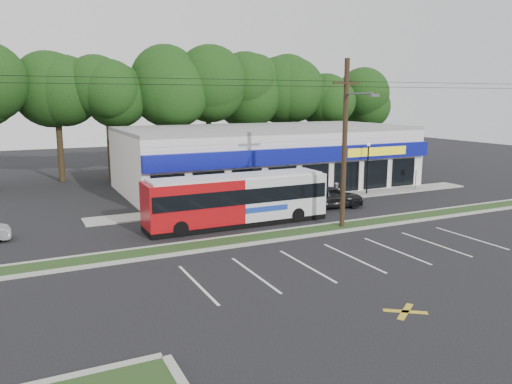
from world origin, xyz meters
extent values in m
plane|color=black|center=(0.00, 0.00, 0.00)|extent=(120.00, 120.00, 0.00)
cube|color=#243716|center=(0.00, 1.00, 0.06)|extent=(40.00, 1.60, 0.12)
cube|color=#9E9E93|center=(0.00, 0.15, 0.07)|extent=(40.00, 0.25, 0.14)
cube|color=#9E9E93|center=(0.00, 1.85, 0.07)|extent=(40.00, 0.25, 0.14)
cube|color=#9E9E93|center=(5.00, 9.00, 0.05)|extent=(32.00, 2.20, 0.10)
cube|color=silver|center=(5.50, 16.00, 2.50)|extent=(25.00, 12.00, 5.00)
cube|color=#0F1692|center=(5.50, 9.75, 3.40)|extent=(25.00, 0.50, 1.20)
cube|color=black|center=(5.50, 9.94, 1.40)|extent=(24.00, 0.12, 2.40)
cube|color=yellow|center=(12.50, 9.48, 3.40)|extent=(6.00, 0.06, 0.70)
cube|color=gray|center=(5.50, 16.00, 5.15)|extent=(25.00, 12.00, 0.30)
cylinder|color=black|center=(3.00, 1.00, 5.00)|extent=(0.30, 0.30, 10.00)
cube|color=black|center=(3.00, 1.00, 8.60)|extent=(1.80, 0.12, 0.12)
cylinder|color=#59595E|center=(3.00, -0.20, 8.00)|extent=(0.10, 2.40, 0.10)
cube|color=#59595E|center=(3.00, -1.50, 7.90)|extent=(0.50, 0.25, 0.15)
cylinder|color=black|center=(0.00, 1.00, 8.70)|extent=(50.00, 0.02, 0.02)
cylinder|color=black|center=(0.00, 1.00, 8.40)|extent=(50.00, 0.02, 0.02)
cylinder|color=black|center=(11.00, 8.80, 2.00)|extent=(0.12, 0.12, 4.00)
sphere|color=silver|center=(11.00, 8.80, 4.10)|extent=(0.30, 0.30, 0.30)
cylinder|color=#59595E|center=(16.00, 8.60, 1.10)|extent=(0.06, 0.06, 2.20)
cube|color=white|center=(16.00, 8.55, 2.00)|extent=(0.45, 0.04, 0.45)
cylinder|color=black|center=(-11.00, 26.00, 2.86)|extent=(0.56, 0.56, 5.72)
sphere|color=black|center=(-11.00, 26.00, 8.45)|extent=(6.76, 6.76, 6.76)
cylinder|color=black|center=(-6.00, 26.00, 2.86)|extent=(0.56, 0.56, 5.72)
sphere|color=black|center=(-6.00, 26.00, 8.45)|extent=(6.76, 6.76, 6.76)
cylinder|color=black|center=(-1.00, 26.00, 2.86)|extent=(0.56, 0.56, 5.72)
sphere|color=black|center=(-1.00, 26.00, 8.45)|extent=(6.76, 6.76, 6.76)
cylinder|color=black|center=(4.00, 26.00, 2.86)|extent=(0.56, 0.56, 5.72)
sphere|color=black|center=(4.00, 26.00, 8.45)|extent=(6.76, 6.76, 6.76)
cylinder|color=black|center=(9.00, 26.00, 2.86)|extent=(0.56, 0.56, 5.72)
sphere|color=black|center=(9.00, 26.00, 8.45)|extent=(6.76, 6.76, 6.76)
cylinder|color=black|center=(14.00, 26.00, 2.86)|extent=(0.56, 0.56, 5.72)
sphere|color=black|center=(14.00, 26.00, 8.45)|extent=(6.76, 6.76, 6.76)
cylinder|color=black|center=(19.00, 26.00, 2.86)|extent=(0.56, 0.56, 5.72)
sphere|color=black|center=(19.00, 26.00, 8.45)|extent=(6.76, 6.76, 6.76)
cylinder|color=black|center=(24.00, 26.00, 2.86)|extent=(0.56, 0.56, 5.72)
sphere|color=black|center=(24.00, 26.00, 8.45)|extent=(6.76, 6.76, 6.76)
cube|color=#A70C11|center=(-5.26, 4.48, 1.66)|extent=(5.77, 2.44, 2.64)
cube|color=silver|center=(0.49, 4.52, 1.66)|extent=(5.77, 2.44, 2.64)
cube|color=black|center=(-2.38, 4.50, 0.19)|extent=(11.53, 2.42, 0.34)
cube|color=black|center=(-2.38, 4.50, 1.97)|extent=(11.30, 2.53, 0.91)
cube|color=black|center=(3.40, 4.54, 1.82)|extent=(0.07, 2.04, 1.34)
cube|color=#193899|center=(-0.94, 3.29, 1.10)|extent=(2.88, 0.05, 0.34)
cube|color=silver|center=(-2.38, 4.50, 3.03)|extent=(10.95, 2.23, 0.17)
cylinder|color=black|center=(-6.41, 3.40, 0.46)|extent=(0.92, 0.27, 0.92)
cylinder|color=black|center=(-6.42, 5.55, 0.46)|extent=(0.92, 0.27, 0.92)
cylinder|color=black|center=(1.31, 3.44, 0.46)|extent=(0.92, 0.27, 0.92)
cylinder|color=black|center=(1.29, 5.60, 0.46)|extent=(0.92, 0.27, 0.92)
imported|color=black|center=(5.50, 6.00, 0.82)|extent=(5.02, 2.53, 1.64)
imported|color=beige|center=(2.00, 6.00, 0.90)|extent=(0.78, 0.67, 1.80)
imported|color=#BFB3AC|center=(6.53, 6.76, 0.83)|extent=(0.94, 0.81, 1.65)
camera|label=1|loc=(-14.50, -23.12, 7.77)|focal=35.00mm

